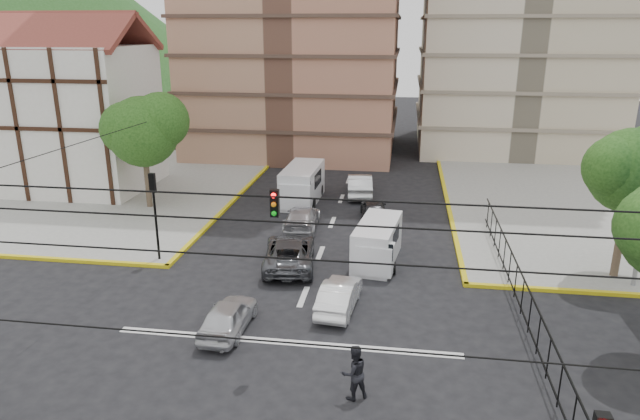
% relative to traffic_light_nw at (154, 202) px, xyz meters
% --- Properties ---
extents(ground, '(160.00, 160.00, 0.00)m').
position_rel_traffic_light_nw_xyz_m(ground, '(7.80, -7.80, -3.11)').
color(ground, black).
rests_on(ground, ground).
extents(sidewalk_nw, '(26.00, 26.00, 0.15)m').
position_rel_traffic_light_nw_xyz_m(sidewalk_nw, '(-12.20, 12.20, -3.04)').
color(sidewalk_nw, gray).
rests_on(sidewalk_nw, ground).
extents(stop_line, '(13.00, 0.40, 0.01)m').
position_rel_traffic_light_nw_xyz_m(stop_line, '(7.80, -6.60, -3.11)').
color(stop_line, silver).
rests_on(stop_line, ground).
extents(tudor_building, '(10.80, 8.05, 12.23)m').
position_rel_traffic_light_nw_xyz_m(tudor_building, '(-11.20, 12.20, 2.14)').
color(tudor_building, silver).
rests_on(tudor_building, ground).
extents(distant_hill, '(70.00, 70.00, 28.00)m').
position_rel_traffic_light_nw_xyz_m(distant_hill, '(-47.20, 62.20, 10.89)').
color(distant_hill, '#204D19').
rests_on(distant_hill, ground).
extents(park_fence, '(0.10, 22.50, 1.66)m').
position_rel_traffic_light_nw_xyz_m(park_fence, '(16.80, -3.30, -3.11)').
color(park_fence, black).
rests_on(park_fence, ground).
extents(tree_park_c, '(4.65, 3.80, 7.25)m').
position_rel_traffic_light_nw_xyz_m(tree_park_c, '(21.89, 1.21, 2.22)').
color(tree_park_c, '#473828').
rests_on(tree_park_c, ground).
extents(tree_tudor, '(5.39, 4.40, 7.43)m').
position_rel_traffic_light_nw_xyz_m(tree_tudor, '(-4.10, 8.21, 2.11)').
color(tree_tudor, '#473828').
rests_on(tree_tudor, ground).
extents(traffic_light_nw, '(0.28, 0.22, 4.40)m').
position_rel_traffic_light_nw_xyz_m(traffic_light_nw, '(0.00, 0.00, 0.00)').
color(traffic_light_nw, black).
rests_on(traffic_light_nw, ground).
extents(traffic_light_hanging, '(18.00, 9.12, 0.92)m').
position_rel_traffic_light_nw_xyz_m(traffic_light_hanging, '(7.80, -9.84, 2.79)').
color(traffic_light_hanging, black).
rests_on(traffic_light_hanging, ground).
extents(van_right_lane, '(2.37, 4.75, 2.05)m').
position_rel_traffic_light_nw_xyz_m(van_right_lane, '(10.75, 1.36, -2.12)').
color(van_right_lane, silver).
rests_on(van_right_lane, ground).
extents(van_left_lane, '(2.28, 5.40, 2.40)m').
position_rel_traffic_light_nw_xyz_m(van_left_lane, '(5.28, 10.89, -1.94)').
color(van_left_lane, silver).
rests_on(van_left_lane, ground).
extents(car_silver_front_left, '(1.64, 3.77, 1.27)m').
position_rel_traffic_light_nw_xyz_m(car_silver_front_left, '(5.45, -6.08, -2.48)').
color(car_silver_front_left, silver).
rests_on(car_silver_front_left, ground).
extents(car_white_front_right, '(1.66, 3.90, 1.25)m').
position_rel_traffic_light_nw_xyz_m(car_white_front_right, '(9.46, -3.67, -2.49)').
color(car_white_front_right, white).
rests_on(car_white_front_right, ground).
extents(car_grey_mid_left, '(3.07, 5.40, 1.42)m').
position_rel_traffic_light_nw_xyz_m(car_grey_mid_left, '(6.55, 0.43, -2.40)').
color(car_grey_mid_left, '#4F5055').
rests_on(car_grey_mid_left, ground).
extents(car_silver_rear_left, '(2.08, 4.66, 1.33)m').
position_rel_traffic_light_nw_xyz_m(car_silver_rear_left, '(6.22, 5.78, -2.45)').
color(car_silver_rear_left, '#A9A8AD').
rests_on(car_silver_rear_left, ground).
extents(car_darkgrey_mid_right, '(1.93, 3.93, 1.29)m').
position_rel_traffic_light_nw_xyz_m(car_darkgrey_mid_right, '(10.21, 8.12, -2.47)').
color(car_darkgrey_mid_right, '#272629').
rests_on(car_darkgrey_mid_right, ground).
extents(car_white_rear_right, '(2.10, 4.83, 1.54)m').
position_rel_traffic_light_nw_xyz_m(car_white_rear_right, '(8.96, 13.13, -2.34)').
color(car_white_rear_right, silver).
rests_on(car_white_rear_right, ground).
extents(pedestrian_crosswalk, '(1.12, 1.05, 1.83)m').
position_rel_traffic_light_nw_xyz_m(pedestrian_crosswalk, '(10.60, -9.54, -2.20)').
color(pedestrian_crosswalk, black).
rests_on(pedestrian_crosswalk, ground).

